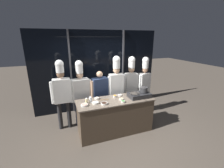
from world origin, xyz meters
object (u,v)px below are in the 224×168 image
serving_spoon_slotted (106,99)px  person_guest (100,92)px  frying_pan (135,92)px  stock_pot (144,90)px  squeeze_bottle_oil (87,101)px  chef_line (116,84)px  prep_bowl_ginger (121,99)px  chef_pastry (131,81)px  prep_bowl_soy_glaze (104,103)px  chef_apprentice (144,81)px  prep_bowl_onion (120,95)px  prep_bowl_scallions (123,101)px  chef_head (62,91)px  squeeze_bottle_clear (90,99)px  prep_bowl_shrimp (84,105)px  prep_bowl_garlic (95,103)px  chef_sous (81,90)px  prep_bowl_chicken (97,98)px  prep_bowl_carrots (115,96)px  portable_stove (139,95)px

serving_spoon_slotted → person_guest: size_ratio=0.15×
frying_pan → serving_spoon_slotted: frying_pan is taller
stock_pot → squeeze_bottle_oil: (-1.54, 0.08, -0.12)m
person_guest → chef_line: (0.50, -0.03, 0.21)m
prep_bowl_ginger → chef_pastry: chef_pastry is taller
prep_bowl_soy_glaze → chef_apprentice: size_ratio=0.09×
chef_line → prep_bowl_onion: bearing=85.5°
prep_bowl_onion → prep_bowl_scallions: bearing=-103.4°
chef_head → chef_apprentice: bearing=-179.4°
prep_bowl_ginger → chef_apprentice: size_ratio=0.06×
squeeze_bottle_clear → prep_bowl_scallions: squeeze_bottle_clear is taller
squeeze_bottle_oil → prep_bowl_shrimp: squeeze_bottle_oil is taller
prep_bowl_shrimp → frying_pan: bearing=1.6°
frying_pan → chef_head: (-1.79, 0.70, 0.04)m
prep_bowl_garlic → prep_bowl_ginger: (0.68, -0.01, -0.00)m
prep_bowl_scallions → chef_sous: bearing=134.9°
prep_bowl_onion → chef_apprentice: (1.04, 0.44, 0.18)m
prep_bowl_onion → chef_sous: 1.10m
prep_bowl_soy_glaze → serving_spoon_slotted: 0.28m
chef_pastry → chef_apprentice: (0.45, -0.06, -0.02)m
chef_sous → frying_pan: bearing=144.7°
prep_bowl_shrimp → chef_head: 0.88m
prep_bowl_scallions → chef_pastry: 1.17m
prep_bowl_ginger → prep_bowl_soy_glaze: 0.50m
person_guest → chef_line: bearing=168.1°
prep_bowl_soy_glaze → person_guest: 0.82m
frying_pan → chef_head: bearing=158.6°
prep_bowl_shrimp → chef_pastry: chef_pastry is taller
prep_bowl_chicken → prep_bowl_carrots: bearing=-5.2°
prep_bowl_chicken → chef_sous: 0.58m
squeeze_bottle_oil → chef_line: chef_line is taller
squeeze_bottle_oil → prep_bowl_carrots: bearing=9.6°
prep_bowl_chicken → person_guest: (0.21, 0.45, -0.02)m
prep_bowl_soy_glaze → chef_apprentice: bearing=26.8°
prep_bowl_ginger → prep_bowl_carrots: size_ratio=1.10×
prep_bowl_carrots → chef_sous: size_ratio=0.05×
prep_bowl_onion → person_guest: person_guest is taller
frying_pan → chef_apprentice: size_ratio=0.24×
chef_head → chef_apprentice: size_ratio=1.02×
chef_head → chef_line: 1.53m
chef_head → frying_pan: bearing=159.2°
portable_stove → prep_bowl_carrots: (-0.62, 0.21, -0.03)m
chef_pastry → frying_pan: bearing=73.8°
portable_stove → prep_bowl_soy_glaze: size_ratio=3.46×
prep_bowl_ginger → chef_sous: bearing=141.1°
serving_spoon_slotted → prep_bowl_soy_glaze: bearing=-117.8°
prep_bowl_shrimp → prep_bowl_carrots: size_ratio=1.68×
prep_bowl_garlic → prep_bowl_shrimp: bearing=-171.9°
prep_bowl_ginger → chef_head: chef_head is taller
prep_bowl_ginger → prep_bowl_garlic: bearing=179.2°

